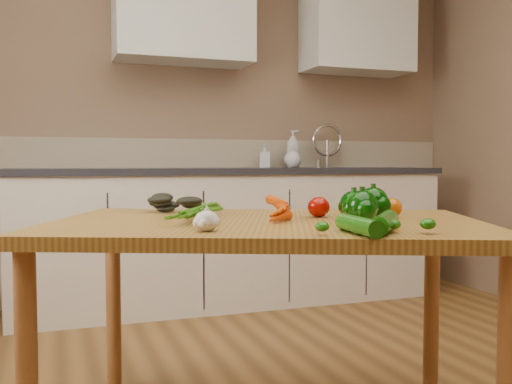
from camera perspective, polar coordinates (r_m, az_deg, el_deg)
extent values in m
cube|color=#896B52|center=(4.06, -6.38, 8.09)|extent=(4.00, 0.02, 2.60)
cube|color=tan|center=(4.04, -6.24, -2.53)|extent=(3.98, 0.03, 1.10)
cube|color=beige|center=(3.82, -2.28, -4.64)|extent=(2.80, 0.60, 0.86)
cube|color=#2C2B30|center=(3.79, -2.29, 2.12)|extent=(2.84, 0.64, 0.04)
cube|color=#99999E|center=(4.09, 8.25, 1.59)|extent=(0.55, 0.42, 0.10)
cylinder|color=silver|center=(4.25, 7.14, 4.08)|extent=(0.02, 0.02, 0.24)
cube|color=silver|center=(3.97, -7.26, 17.75)|extent=(0.90, 0.35, 0.70)
cube|color=silver|center=(4.43, 10.13, 16.17)|extent=(0.80, 0.35, 0.70)
cube|color=#A67430|center=(1.88, 1.12, -3.45)|extent=(1.63, 1.36, 0.04)
cylinder|color=#9B5D2D|center=(1.73, -21.94, -16.91)|extent=(0.06, 0.06, 0.71)
cylinder|color=#9B5D2D|center=(2.43, -14.07, -11.00)|extent=(0.06, 0.06, 0.71)
cylinder|color=#9B5D2D|center=(2.40, 17.14, -11.24)|extent=(0.06, 0.06, 0.71)
imported|color=silver|center=(4.08, 3.72, 4.31)|extent=(0.14, 0.14, 0.26)
imported|color=silver|center=(4.04, 0.86, 3.63)|extent=(0.09, 0.09, 0.16)
imported|color=silver|center=(4.00, 3.67, 3.57)|extent=(0.12, 0.12, 0.16)
ellipsoid|color=beige|center=(1.57, -4.95, -2.91)|extent=(0.07, 0.07, 0.06)
sphere|color=black|center=(1.91, 9.75, -1.36)|extent=(0.09, 0.09, 0.09)
sphere|color=black|center=(1.95, 11.63, -1.12)|extent=(0.11, 0.11, 0.11)
sphere|color=black|center=(1.81, 10.56, -1.49)|extent=(0.10, 0.10, 0.10)
ellipsoid|color=#910902|center=(1.99, 6.28, -1.50)|extent=(0.08, 0.08, 0.07)
ellipsoid|color=#C55004|center=(2.07, 10.01, -1.44)|extent=(0.07, 0.07, 0.07)
ellipsoid|color=#C55004|center=(2.03, 13.42, -1.54)|extent=(0.07, 0.07, 0.07)
cylinder|color=#104A07|center=(1.60, 12.72, -2.99)|extent=(0.19, 0.21, 0.05)
cylinder|color=#104A07|center=(1.53, 10.22, -3.30)|extent=(0.06, 0.21, 0.05)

